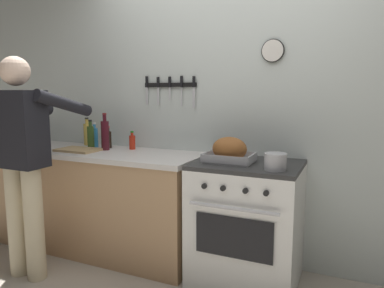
{
  "coord_description": "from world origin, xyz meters",
  "views": [
    {
      "loc": [
        0.89,
        -1.5,
        1.4
      ],
      "look_at": [
        -0.16,
        0.85,
        1.03
      ],
      "focal_mm": 33.51,
      "sensor_mm": 36.0,
      "label": 1
    }
  ],
  "objects_px": {
    "person_cook": "(23,154)",
    "bottle_soy_sauce": "(108,139)",
    "cutting_board": "(78,150)",
    "saucepan": "(275,162)",
    "bottle_hot_sauce": "(132,142)",
    "stove": "(246,222)",
    "bottle_dish_soap": "(95,137)",
    "roasting_pan": "(229,151)",
    "bottle_wine_red": "(105,135)",
    "bottle_cooking_oil": "(87,134)",
    "bottle_olive_oil": "(91,137)"
  },
  "relations": [
    {
      "from": "stove",
      "to": "bottle_wine_red",
      "type": "distance_m",
      "value": 1.43
    },
    {
      "from": "person_cook",
      "to": "saucepan",
      "type": "height_order",
      "value": "person_cook"
    },
    {
      "from": "saucepan",
      "to": "bottle_olive_oil",
      "type": "bearing_deg",
      "value": 172.38
    },
    {
      "from": "bottle_soy_sauce",
      "to": "cutting_board",
      "type": "bearing_deg",
      "value": -117.99
    },
    {
      "from": "person_cook",
      "to": "cutting_board",
      "type": "bearing_deg",
      "value": -15.4
    },
    {
      "from": "bottle_wine_red",
      "to": "bottle_hot_sauce",
      "type": "distance_m",
      "value": 0.24
    },
    {
      "from": "person_cook",
      "to": "bottle_olive_oil",
      "type": "relative_size",
      "value": 6.37
    },
    {
      "from": "cutting_board",
      "to": "bottle_cooking_oil",
      "type": "relative_size",
      "value": 1.36
    },
    {
      "from": "cutting_board",
      "to": "bottle_soy_sauce",
      "type": "xyz_separation_m",
      "value": [
        0.13,
        0.25,
        0.07
      ]
    },
    {
      "from": "cutting_board",
      "to": "bottle_cooking_oil",
      "type": "height_order",
      "value": "bottle_cooking_oil"
    },
    {
      "from": "stove",
      "to": "saucepan",
      "type": "bearing_deg",
      "value": -35.97
    },
    {
      "from": "stove",
      "to": "person_cook",
      "type": "distance_m",
      "value": 1.73
    },
    {
      "from": "bottle_hot_sauce",
      "to": "roasting_pan",
      "type": "bearing_deg",
      "value": -12.6
    },
    {
      "from": "stove",
      "to": "bottle_wine_red",
      "type": "relative_size",
      "value": 2.76
    },
    {
      "from": "cutting_board",
      "to": "bottle_soy_sauce",
      "type": "relative_size",
      "value": 1.8
    },
    {
      "from": "stove",
      "to": "bottle_dish_soap",
      "type": "height_order",
      "value": "bottle_dish_soap"
    },
    {
      "from": "bottle_cooking_oil",
      "to": "bottle_soy_sauce",
      "type": "relative_size",
      "value": 1.32
    },
    {
      "from": "roasting_pan",
      "to": "bottle_hot_sauce",
      "type": "distance_m",
      "value": 1.01
    },
    {
      "from": "cutting_board",
      "to": "bottle_olive_oil",
      "type": "xyz_separation_m",
      "value": [
        0.01,
        0.15,
        0.1
      ]
    },
    {
      "from": "person_cook",
      "to": "cutting_board",
      "type": "height_order",
      "value": "person_cook"
    },
    {
      "from": "cutting_board",
      "to": "person_cook",
      "type": "bearing_deg",
      "value": -96.22
    },
    {
      "from": "person_cook",
      "to": "bottle_soy_sauce",
      "type": "bearing_deg",
      "value": -22.99
    },
    {
      "from": "roasting_pan",
      "to": "saucepan",
      "type": "relative_size",
      "value": 2.39
    },
    {
      "from": "roasting_pan",
      "to": "bottle_hot_sauce",
      "type": "height_order",
      "value": "roasting_pan"
    },
    {
      "from": "bottle_wine_red",
      "to": "saucepan",
      "type": "bearing_deg",
      "value": -8.12
    },
    {
      "from": "saucepan",
      "to": "bottle_hot_sauce",
      "type": "height_order",
      "value": "bottle_hot_sauce"
    },
    {
      "from": "roasting_pan",
      "to": "bottle_soy_sauce",
      "type": "relative_size",
      "value": 1.76
    },
    {
      "from": "roasting_pan",
      "to": "bottle_cooking_oil",
      "type": "relative_size",
      "value": 1.33
    },
    {
      "from": "saucepan",
      "to": "bottle_soy_sauce",
      "type": "xyz_separation_m",
      "value": [
        -1.58,
        0.33,
        0.03
      ]
    },
    {
      "from": "cutting_board",
      "to": "bottle_hot_sauce",
      "type": "bearing_deg",
      "value": 35.76
    },
    {
      "from": "bottle_olive_oil",
      "to": "bottle_hot_sauce",
      "type": "bearing_deg",
      "value": 18.48
    },
    {
      "from": "bottle_cooking_oil",
      "to": "bottle_olive_oil",
      "type": "xyz_separation_m",
      "value": [
        0.18,
        -0.17,
        -0.0
      ]
    },
    {
      "from": "saucepan",
      "to": "cutting_board",
      "type": "xyz_separation_m",
      "value": [
        -1.72,
        0.08,
        -0.05
      ]
    },
    {
      "from": "roasting_pan",
      "to": "bottle_soy_sauce",
      "type": "bearing_deg",
      "value": 170.8
    },
    {
      "from": "saucepan",
      "to": "roasting_pan",
      "type": "bearing_deg",
      "value": 160.15
    },
    {
      "from": "roasting_pan",
      "to": "bottle_dish_soap",
      "type": "relative_size",
      "value": 1.55
    },
    {
      "from": "bottle_cooking_oil",
      "to": "bottle_hot_sauce",
      "type": "relative_size",
      "value": 1.62
    },
    {
      "from": "bottle_wine_red",
      "to": "bottle_hot_sauce",
      "type": "relative_size",
      "value": 1.99
    },
    {
      "from": "roasting_pan",
      "to": "bottle_hot_sauce",
      "type": "bearing_deg",
      "value": 167.4
    },
    {
      "from": "bottle_soy_sauce",
      "to": "bottle_olive_oil",
      "type": "xyz_separation_m",
      "value": [
        -0.12,
        -0.1,
        0.03
      ]
    },
    {
      "from": "bottle_soy_sauce",
      "to": "bottle_hot_sauce",
      "type": "bearing_deg",
      "value": 4.93
    },
    {
      "from": "cutting_board",
      "to": "bottle_dish_soap",
      "type": "bearing_deg",
      "value": 94.25
    },
    {
      "from": "saucepan",
      "to": "bottle_soy_sauce",
      "type": "bearing_deg",
      "value": 168.31
    },
    {
      "from": "bottle_cooking_oil",
      "to": "bottle_soy_sauce",
      "type": "distance_m",
      "value": 0.31
    },
    {
      "from": "stove",
      "to": "cutting_board",
      "type": "height_order",
      "value": "cutting_board"
    },
    {
      "from": "bottle_olive_oil",
      "to": "person_cook",
      "type": "bearing_deg",
      "value": -96.06
    },
    {
      "from": "stove",
      "to": "saucepan",
      "type": "height_order",
      "value": "saucepan"
    },
    {
      "from": "saucepan",
      "to": "person_cook",
      "type": "bearing_deg",
      "value": -165.9
    },
    {
      "from": "bottle_olive_oil",
      "to": "cutting_board",
      "type": "bearing_deg",
      "value": -95.48
    },
    {
      "from": "bottle_wine_red",
      "to": "bottle_olive_oil",
      "type": "height_order",
      "value": "bottle_wine_red"
    }
  ]
}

